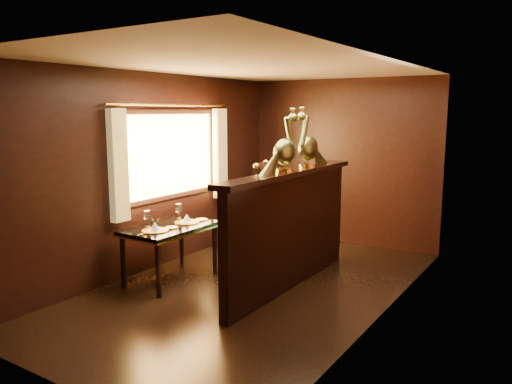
{
  "coord_description": "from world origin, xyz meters",
  "views": [
    {
      "loc": [
        3.01,
        -4.59,
        2.03
      ],
      "look_at": [
        -0.06,
        0.17,
        1.1
      ],
      "focal_mm": 35.0,
      "sensor_mm": 36.0,
      "label": 1
    }
  ],
  "objects_px": {
    "chair_left": "(254,218)",
    "chair_right": "(282,221)",
    "dining_table": "(170,231)",
    "peacock_left": "(285,140)",
    "peacock_right": "(308,137)"
  },
  "relations": [
    {
      "from": "dining_table",
      "to": "peacock_left",
      "type": "bearing_deg",
      "value": 18.96
    },
    {
      "from": "chair_right",
      "to": "dining_table",
      "type": "bearing_deg",
      "value": -137.72
    },
    {
      "from": "peacock_left",
      "to": "chair_left",
      "type": "bearing_deg",
      "value": 159.46
    },
    {
      "from": "dining_table",
      "to": "chair_left",
      "type": "relative_size",
      "value": 0.8
    },
    {
      "from": "chair_left",
      "to": "chair_right",
      "type": "xyz_separation_m",
      "value": [
        0.19,
        0.34,
        -0.08
      ]
    },
    {
      "from": "chair_left",
      "to": "peacock_right",
      "type": "xyz_separation_m",
      "value": [
        0.52,
        0.36,
        0.97
      ]
    },
    {
      "from": "dining_table",
      "to": "chair_left",
      "type": "distance_m",
      "value": 1.02
    },
    {
      "from": "chair_left",
      "to": "peacock_left",
      "type": "height_order",
      "value": "peacock_left"
    },
    {
      "from": "dining_table",
      "to": "chair_right",
      "type": "bearing_deg",
      "value": 45.36
    },
    {
      "from": "peacock_left",
      "to": "chair_right",
      "type": "bearing_deg",
      "value": 121.97
    },
    {
      "from": "peacock_left",
      "to": "peacock_right",
      "type": "distance_m",
      "value": 0.56
    },
    {
      "from": "peacock_left",
      "to": "peacock_right",
      "type": "relative_size",
      "value": 0.98
    },
    {
      "from": "dining_table",
      "to": "peacock_right",
      "type": "xyz_separation_m",
      "value": [
        1.31,
        1.0,
        1.11
      ]
    },
    {
      "from": "dining_table",
      "to": "peacock_left",
      "type": "relative_size",
      "value": 1.64
    },
    {
      "from": "dining_table",
      "to": "chair_left",
      "type": "xyz_separation_m",
      "value": [
        0.78,
        0.64,
        0.14
      ]
    }
  ]
}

